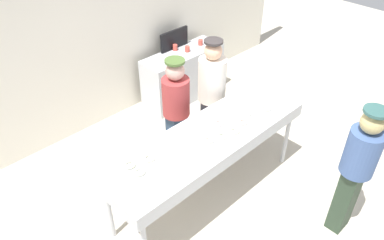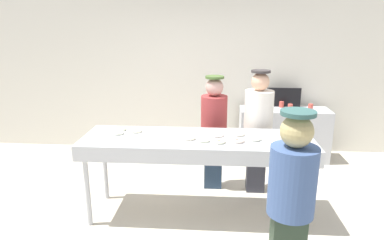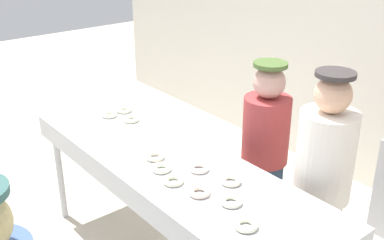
{
  "view_description": "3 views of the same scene",
  "coord_description": "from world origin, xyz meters",
  "px_view_note": "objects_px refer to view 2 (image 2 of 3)",
  "views": [
    {
      "loc": [
        -2.38,
        -2.2,
        3.58
      ],
      "look_at": [
        -0.04,
        0.22,
        1.08
      ],
      "focal_mm": 34.88,
      "sensor_mm": 36.0,
      "label": 1
    },
    {
      "loc": [
        0.19,
        -3.62,
        2.19
      ],
      "look_at": [
        -0.08,
        0.26,
        1.1
      ],
      "focal_mm": 31.84,
      "sensor_mm": 36.0,
      "label": 2
    },
    {
      "loc": [
        2.29,
        -1.66,
        2.49
      ],
      "look_at": [
        -0.12,
        0.29,
        1.14
      ],
      "focal_mm": 44.35,
      "sensor_mm": 36.0,
      "label": 3
    }
  ],
  "objects_px": {
    "sugar_donut_6": "(220,141)",
    "menu_display": "(284,97)",
    "sugar_donut_4": "(137,131)",
    "sugar_donut_7": "(218,135)",
    "paper_cup_1": "(311,107)",
    "fryer_conveyor": "(197,145)",
    "sugar_donut_3": "(118,133)",
    "sugar_donut_1": "(256,139)",
    "sugar_donut_2": "(190,138)",
    "sugar_donut_10": "(239,134)",
    "sugar_donut_9": "(204,140)",
    "paper_cup_2": "(281,104)",
    "sugar_donut_5": "(239,140)",
    "prep_counter": "(283,134)",
    "sugar_donut_0": "(277,142)",
    "sugar_donut_8": "(121,129)",
    "paper_cup_0": "(290,107)",
    "worker_assistant": "(214,126)",
    "worker_baker": "(258,124)",
    "customer_waiting": "(290,205)"
  },
  "relations": [
    {
      "from": "fryer_conveyor",
      "to": "sugar_donut_4",
      "type": "distance_m",
      "value": 0.75
    },
    {
      "from": "fryer_conveyor",
      "to": "paper_cup_2",
      "type": "height_order",
      "value": "fryer_conveyor"
    },
    {
      "from": "sugar_donut_7",
      "to": "paper_cup_1",
      "type": "distance_m",
      "value": 2.35
    },
    {
      "from": "sugar_donut_5",
      "to": "sugar_donut_3",
      "type": "bearing_deg",
      "value": 172.46
    },
    {
      "from": "sugar_donut_2",
      "to": "sugar_donut_6",
      "type": "xyz_separation_m",
      "value": [
        0.33,
        -0.09,
        0.0
      ]
    },
    {
      "from": "sugar_donut_7",
      "to": "paper_cup_0",
      "type": "bearing_deg",
      "value": 56.44
    },
    {
      "from": "sugar_donut_0",
      "to": "sugar_donut_2",
      "type": "bearing_deg",
      "value": 175.79
    },
    {
      "from": "fryer_conveyor",
      "to": "menu_display",
      "type": "xyz_separation_m",
      "value": [
        1.34,
        2.07,
        0.13
      ]
    },
    {
      "from": "sugar_donut_10",
      "to": "paper_cup_1",
      "type": "distance_m",
      "value": 2.16
    },
    {
      "from": "sugar_donut_2",
      "to": "sugar_donut_8",
      "type": "distance_m",
      "value": 0.89
    },
    {
      "from": "worker_assistant",
      "to": "sugar_donut_8",
      "type": "bearing_deg",
      "value": 9.72
    },
    {
      "from": "sugar_donut_9",
      "to": "paper_cup_2",
      "type": "height_order",
      "value": "sugar_donut_9"
    },
    {
      "from": "sugar_donut_6",
      "to": "sugar_donut_7",
      "type": "height_order",
      "value": "same"
    },
    {
      "from": "sugar_donut_1",
      "to": "sugar_donut_9",
      "type": "height_order",
      "value": "same"
    },
    {
      "from": "sugar_donut_4",
      "to": "sugar_donut_6",
      "type": "xyz_separation_m",
      "value": [
        0.98,
        -0.31,
        0.0
      ]
    },
    {
      "from": "sugar_donut_3",
      "to": "customer_waiting",
      "type": "height_order",
      "value": "customer_waiting"
    },
    {
      "from": "sugar_donut_10",
      "to": "worker_baker",
      "type": "bearing_deg",
      "value": 63.36
    },
    {
      "from": "sugar_donut_4",
      "to": "sugar_donut_7",
      "type": "xyz_separation_m",
      "value": [
        0.96,
        -0.09,
        0.0
      ]
    },
    {
      "from": "sugar_donut_1",
      "to": "menu_display",
      "type": "bearing_deg",
      "value": 71.8
    },
    {
      "from": "sugar_donut_5",
      "to": "paper_cup_1",
      "type": "distance_m",
      "value": 2.36
    },
    {
      "from": "sugar_donut_2",
      "to": "paper_cup_1",
      "type": "distance_m",
      "value": 2.65
    },
    {
      "from": "prep_counter",
      "to": "paper_cup_2",
      "type": "height_order",
      "value": "paper_cup_2"
    },
    {
      "from": "prep_counter",
      "to": "sugar_donut_10",
      "type": "bearing_deg",
      "value": -116.13
    },
    {
      "from": "sugar_donut_2",
      "to": "sugar_donut_0",
      "type": "bearing_deg",
      "value": -4.21
    },
    {
      "from": "worker_baker",
      "to": "sugar_donut_7",
      "type": "bearing_deg",
      "value": 43.86
    },
    {
      "from": "sugar_donut_6",
      "to": "menu_display",
      "type": "relative_size",
      "value": 0.24
    },
    {
      "from": "worker_baker",
      "to": "menu_display",
      "type": "distance_m",
      "value": 1.52
    },
    {
      "from": "sugar_donut_6",
      "to": "paper_cup_0",
      "type": "height_order",
      "value": "sugar_donut_6"
    },
    {
      "from": "sugar_donut_8",
      "to": "paper_cup_2",
      "type": "bearing_deg",
      "value": 38.91
    },
    {
      "from": "sugar_donut_8",
      "to": "paper_cup_2",
      "type": "xyz_separation_m",
      "value": [
        2.23,
        1.8,
        -0.08
      ]
    },
    {
      "from": "sugar_donut_3",
      "to": "customer_waiting",
      "type": "distance_m",
      "value": 2.21
    },
    {
      "from": "sugar_donut_3",
      "to": "paper_cup_1",
      "type": "distance_m",
      "value": 3.21
    },
    {
      "from": "sugar_donut_3",
      "to": "sugar_donut_2",
      "type": "bearing_deg",
      "value": -8.74
    },
    {
      "from": "sugar_donut_7",
      "to": "sugar_donut_8",
      "type": "xyz_separation_m",
      "value": [
        -1.16,
        0.15,
        0.0
      ]
    },
    {
      "from": "paper_cup_1",
      "to": "menu_display",
      "type": "relative_size",
      "value": 0.17
    },
    {
      "from": "sugar_donut_0",
      "to": "sugar_donut_3",
      "type": "distance_m",
      "value": 1.79
    },
    {
      "from": "sugar_donut_9",
      "to": "paper_cup_1",
      "type": "bearing_deg",
      "value": 50.2
    },
    {
      "from": "sugar_donut_4",
      "to": "paper_cup_2",
      "type": "xyz_separation_m",
      "value": [
        2.03,
        1.86,
        -0.08
      ]
    },
    {
      "from": "sugar_donut_1",
      "to": "sugar_donut_2",
      "type": "relative_size",
      "value": 1.0
    },
    {
      "from": "sugar_donut_4",
      "to": "sugar_donut_7",
      "type": "distance_m",
      "value": 0.96
    },
    {
      "from": "sugar_donut_3",
      "to": "paper_cup_2",
      "type": "relative_size",
      "value": 1.37
    },
    {
      "from": "sugar_donut_2",
      "to": "paper_cup_2",
      "type": "relative_size",
      "value": 1.37
    },
    {
      "from": "worker_assistant",
      "to": "sugar_donut_10",
      "type": "bearing_deg",
      "value": 99.23
    },
    {
      "from": "worker_assistant",
      "to": "menu_display",
      "type": "height_order",
      "value": "worker_assistant"
    },
    {
      "from": "sugar_donut_10",
      "to": "prep_counter",
      "type": "relative_size",
      "value": 0.09
    },
    {
      "from": "sugar_donut_5",
      "to": "prep_counter",
      "type": "height_order",
      "value": "sugar_donut_5"
    },
    {
      "from": "sugar_donut_0",
      "to": "sugar_donut_8",
      "type": "height_order",
      "value": "same"
    },
    {
      "from": "sugar_donut_6",
      "to": "sugar_donut_8",
      "type": "xyz_separation_m",
      "value": [
        -1.18,
        0.37,
        0.0
      ]
    },
    {
      "from": "sugar_donut_5",
      "to": "sugar_donut_9",
      "type": "xyz_separation_m",
      "value": [
        -0.37,
        -0.01,
        0.0
      ]
    },
    {
      "from": "sugar_donut_8",
      "to": "prep_counter",
      "type": "xyz_separation_m",
      "value": [
        2.27,
        1.66,
        -0.56
      ]
    }
  ]
}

